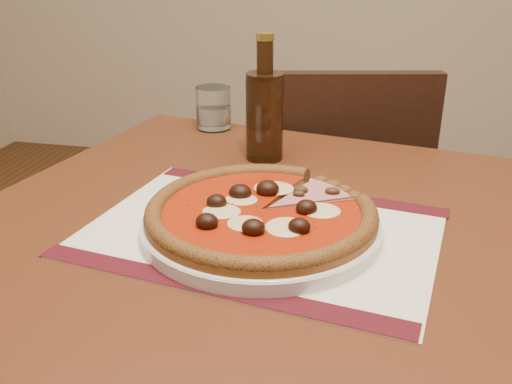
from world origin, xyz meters
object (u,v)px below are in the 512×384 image
at_px(table, 253,278).
at_px(water_glass, 213,108).
at_px(chair_far, 331,212).
at_px(bottle, 265,112).
at_px(plate, 261,225).
at_px(pizza, 261,212).

height_order(table, water_glass, water_glass).
xyz_separation_m(chair_far, water_glass, (-0.24, -0.19, 0.30)).
xyz_separation_m(chair_far, bottle, (-0.10, -0.34, 0.34)).
relative_size(plate, pizza, 1.04).
height_order(table, chair_far, chair_far).
distance_m(chair_far, bottle, 0.50).
relative_size(table, pizza, 3.05).
distance_m(table, chair_far, 0.60).
relative_size(table, bottle, 4.25).
distance_m(plate, bottle, 0.30).
distance_m(chair_far, water_glass, 0.43).
bearing_deg(table, water_glass, 113.26).
relative_size(table, water_glass, 10.76).
bearing_deg(chair_far, pizza, 72.99).
height_order(chair_far, pizza, chair_far).
relative_size(plate, bottle, 1.45).
xyz_separation_m(plate, bottle, (-0.05, 0.28, 0.07)).
distance_m(table, bottle, 0.30).
distance_m(table, water_glass, 0.45).
bearing_deg(table, chair_far, 82.95).
bearing_deg(bottle, chair_far, 73.23).
bearing_deg(pizza, table, 114.72).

